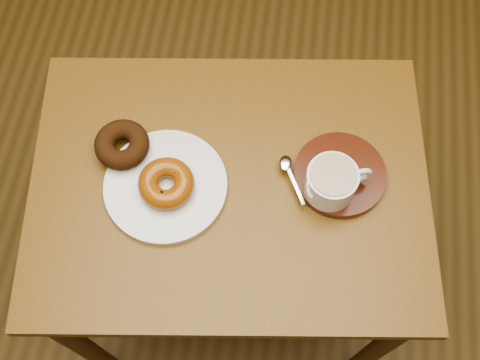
# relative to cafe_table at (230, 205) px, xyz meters

# --- Properties ---
(ground) EXTENTS (6.00, 6.00, 0.00)m
(ground) POSITION_rel_cafe_table_xyz_m (-0.08, 0.05, -0.58)
(ground) COLOR brown
(ground) RESTS_ON ground
(cafe_table) EXTENTS (0.80, 0.64, 0.69)m
(cafe_table) POSITION_rel_cafe_table_xyz_m (0.00, 0.00, 0.00)
(cafe_table) COLOR brown
(cafe_table) RESTS_ON ground
(donut_plate) EXTENTS (0.29, 0.29, 0.01)m
(donut_plate) POSITION_rel_cafe_table_xyz_m (-0.11, -0.02, 0.12)
(donut_plate) COLOR silver
(donut_plate) RESTS_ON cafe_table
(donut_cinnamon) EXTENTS (0.13, 0.13, 0.04)m
(donut_cinnamon) POSITION_rel_cafe_table_xyz_m (-0.20, 0.04, 0.14)
(donut_cinnamon) COLOR #311A09
(donut_cinnamon) RESTS_ON donut_plate
(donut_caramel) EXTENTS (0.12, 0.12, 0.04)m
(donut_caramel) POSITION_rel_cafe_table_xyz_m (-0.11, -0.03, 0.14)
(donut_caramel) COLOR #8B4A0F
(donut_caramel) RESTS_ON donut_plate
(saucer) EXTENTS (0.20, 0.20, 0.02)m
(saucer) POSITION_rel_cafe_table_xyz_m (0.20, 0.04, 0.12)
(saucer) COLOR #3C1508
(saucer) RESTS_ON cafe_table
(coffee_cup) EXTENTS (0.12, 0.09, 0.06)m
(coffee_cup) POSITION_rel_cafe_table_xyz_m (0.18, 0.01, 0.16)
(coffee_cup) COLOR silver
(coffee_cup) RESTS_ON saucer
(teaspoon) EXTENTS (0.05, 0.09, 0.01)m
(teaspoon) POSITION_rel_cafe_table_xyz_m (0.10, 0.04, 0.13)
(teaspoon) COLOR silver
(teaspoon) RESTS_ON saucer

